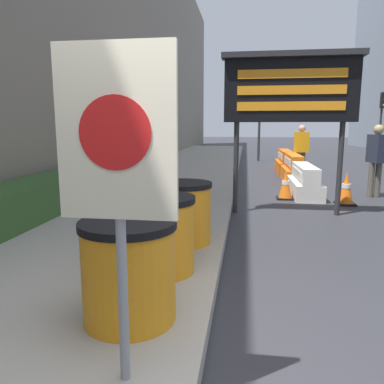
% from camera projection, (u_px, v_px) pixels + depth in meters
% --- Properties ---
extents(ground_plane, '(120.00, 120.00, 0.00)m').
position_uv_depth(ground_plane, '(202.00, 377.00, 2.55)').
color(ground_plane, '#2D2D33').
extents(hedge_strip, '(0.90, 6.35, 0.61)m').
position_uv_depth(hedge_strip, '(26.00, 201.00, 6.21)').
color(hedge_strip, '#335628').
rests_on(hedge_strip, sidewalk_left).
extents(bare_tree, '(1.53, 1.49, 3.41)m').
position_uv_depth(bare_tree, '(114.00, 124.00, 9.56)').
color(bare_tree, '#4C3D2D').
rests_on(bare_tree, sidewalk_left).
extents(barrel_drum_foreground, '(0.76, 0.76, 0.81)m').
position_uv_depth(barrel_drum_foreground, '(129.00, 270.00, 2.93)').
color(barrel_drum_foreground, orange).
rests_on(barrel_drum_foreground, sidewalk_left).
extents(barrel_drum_middle, '(0.76, 0.76, 0.81)m').
position_uv_depth(barrel_drum_middle, '(159.00, 234.00, 3.93)').
color(barrel_drum_middle, orange).
rests_on(barrel_drum_middle, sidewalk_left).
extents(barrel_drum_back, '(0.76, 0.76, 0.81)m').
position_uv_depth(barrel_drum_back, '(183.00, 212.00, 4.91)').
color(barrel_drum_back, orange).
rests_on(barrel_drum_back, sidewalk_left).
extents(warning_sign, '(0.67, 0.08, 1.96)m').
position_uv_depth(warning_sign, '(117.00, 156.00, 2.04)').
color(warning_sign, gray).
rests_on(warning_sign, sidewalk_left).
extents(message_board, '(2.56, 0.36, 3.02)m').
position_uv_depth(message_board, '(290.00, 90.00, 6.95)').
color(message_board, '#28282B').
rests_on(message_board, ground_plane).
extents(jersey_barrier_white, '(0.65, 2.06, 0.75)m').
position_uv_depth(jersey_barrier_white, '(304.00, 182.00, 9.24)').
color(jersey_barrier_white, silver).
rests_on(jersey_barrier_white, ground_plane).
extents(jersey_barrier_orange_near, '(0.58, 2.04, 0.84)m').
position_uv_depth(jersey_barrier_orange_near, '(293.00, 170.00, 11.52)').
color(jersey_barrier_orange_near, orange).
rests_on(jersey_barrier_orange_near, ground_plane).
extents(jersey_barrier_orange_far, '(0.59, 2.08, 0.83)m').
position_uv_depth(jersey_barrier_orange_far, '(285.00, 163.00, 13.93)').
color(jersey_barrier_orange_far, orange).
rests_on(jersey_barrier_orange_far, ground_plane).
extents(traffic_cone_near, '(0.40, 0.40, 0.72)m').
position_uv_depth(traffic_cone_near, '(346.00, 189.00, 8.12)').
color(traffic_cone_near, black).
rests_on(traffic_cone_near, ground_plane).
extents(traffic_cone_mid, '(0.39, 0.39, 0.69)m').
position_uv_depth(traffic_cone_mid, '(286.00, 185.00, 8.76)').
color(traffic_cone_mid, black).
rests_on(traffic_cone_mid, ground_plane).
extents(traffic_light_near_curb, '(0.28, 0.45, 3.42)m').
position_uv_depth(traffic_light_near_curb, '(260.00, 110.00, 18.18)').
color(traffic_light_near_curb, '#2D2D30').
rests_on(traffic_light_near_curb, ground_plane).
extents(traffic_light_far_side, '(0.28, 0.45, 3.52)m').
position_uv_depth(traffic_light_far_side, '(382.00, 110.00, 20.54)').
color(traffic_light_far_side, '#2D2D30').
rests_on(traffic_light_far_side, ground_plane).
extents(pedestrian_worker, '(0.39, 0.51, 1.73)m').
position_uv_depth(pedestrian_worker, '(377.00, 155.00, 8.88)').
color(pedestrian_worker, '#514C42').
rests_on(pedestrian_worker, ground_plane).
extents(pedestrian_passerby, '(0.47, 0.29, 1.74)m').
position_uv_depth(pedestrian_passerby, '(301.00, 147.00, 12.45)').
color(pedestrian_passerby, '#514C42').
rests_on(pedestrian_passerby, ground_plane).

